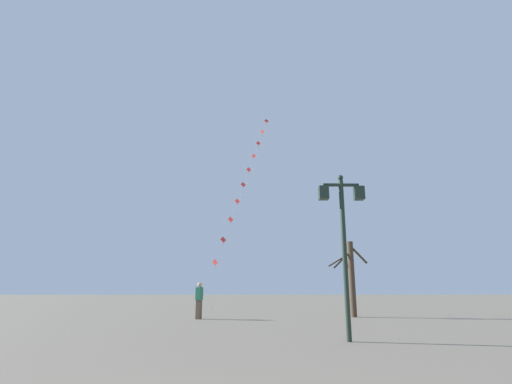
{
  "coord_description": "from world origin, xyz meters",
  "views": [
    {
      "loc": [
        0.44,
        -2.98,
        1.4
      ],
      "look_at": [
        0.99,
        19.81,
        7.1
      ],
      "focal_mm": 27.26,
      "sensor_mm": 36.0,
      "label": 1
    }
  ],
  "objects_px": {
    "kite_train": "(242,187)",
    "twin_lantern_lamp_post": "(343,223)",
    "bare_tree": "(352,276)",
    "kite_flyer": "(199,300)"
  },
  "relations": [
    {
      "from": "kite_train",
      "to": "twin_lantern_lamp_post",
      "type": "bearing_deg",
      "value": -78.07
    },
    {
      "from": "twin_lantern_lamp_post",
      "to": "bare_tree",
      "type": "bearing_deg",
      "value": 74.18
    },
    {
      "from": "kite_train",
      "to": "kite_flyer",
      "type": "relative_size",
      "value": 9.17
    },
    {
      "from": "kite_flyer",
      "to": "bare_tree",
      "type": "relative_size",
      "value": 0.44
    },
    {
      "from": "kite_flyer",
      "to": "bare_tree",
      "type": "bearing_deg",
      "value": -64.11
    },
    {
      "from": "twin_lantern_lamp_post",
      "to": "bare_tree",
      "type": "relative_size",
      "value": 1.23
    },
    {
      "from": "kite_flyer",
      "to": "bare_tree",
      "type": "xyz_separation_m",
      "value": [
        7.79,
        1.17,
        1.15
      ]
    },
    {
      "from": "bare_tree",
      "to": "kite_flyer",
      "type": "bearing_deg",
      "value": -171.49
    },
    {
      "from": "twin_lantern_lamp_post",
      "to": "bare_tree",
      "type": "xyz_separation_m",
      "value": [
        2.69,
        9.49,
        -1.23
      ]
    },
    {
      "from": "twin_lantern_lamp_post",
      "to": "kite_flyer",
      "type": "height_order",
      "value": "twin_lantern_lamp_post"
    }
  ]
}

